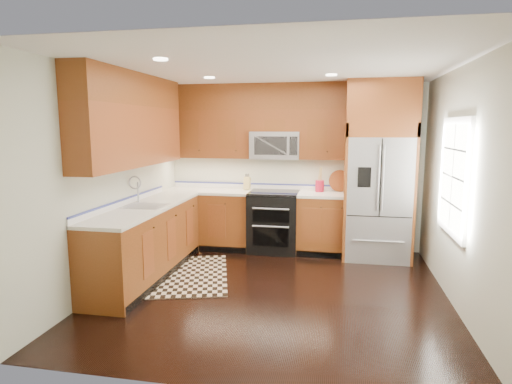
% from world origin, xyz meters
% --- Properties ---
extents(ground, '(4.00, 4.00, 0.00)m').
position_xyz_m(ground, '(0.00, 0.00, 0.00)').
color(ground, black).
rests_on(ground, ground).
extents(wall_back, '(4.00, 0.02, 2.60)m').
position_xyz_m(wall_back, '(0.00, 2.00, 1.30)').
color(wall_back, beige).
rests_on(wall_back, ground).
extents(wall_left, '(0.02, 4.00, 2.60)m').
position_xyz_m(wall_left, '(-2.00, 0.00, 1.30)').
color(wall_left, beige).
rests_on(wall_left, ground).
extents(wall_right, '(0.02, 4.00, 2.60)m').
position_xyz_m(wall_right, '(2.00, 0.00, 1.30)').
color(wall_right, beige).
rests_on(wall_right, ground).
extents(window, '(0.04, 1.10, 1.30)m').
position_xyz_m(window, '(1.98, 0.20, 1.40)').
color(window, white).
rests_on(window, ground).
extents(base_cabinets, '(2.85, 3.00, 0.90)m').
position_xyz_m(base_cabinets, '(-1.23, 0.90, 0.45)').
color(base_cabinets, brown).
rests_on(base_cabinets, ground).
extents(countertop, '(2.86, 3.01, 0.04)m').
position_xyz_m(countertop, '(-1.09, 1.01, 0.92)').
color(countertop, white).
rests_on(countertop, base_cabinets).
extents(upper_cabinets, '(2.85, 3.00, 1.15)m').
position_xyz_m(upper_cabinets, '(-1.15, 1.09, 2.02)').
color(upper_cabinets, brown).
rests_on(upper_cabinets, ground).
extents(range, '(0.76, 0.67, 0.95)m').
position_xyz_m(range, '(-0.25, 1.67, 0.47)').
color(range, black).
rests_on(range, ground).
extents(microwave, '(0.76, 0.40, 0.42)m').
position_xyz_m(microwave, '(-0.25, 1.80, 1.66)').
color(microwave, '#B2B2B7').
rests_on(microwave, ground).
extents(refrigerator, '(0.98, 0.75, 2.60)m').
position_xyz_m(refrigerator, '(1.30, 1.63, 1.30)').
color(refrigerator, '#B2B2B7').
rests_on(refrigerator, ground).
extents(sink_faucet, '(0.54, 0.44, 0.37)m').
position_xyz_m(sink_faucet, '(-1.73, 0.23, 0.99)').
color(sink_faucet, '#B2B2B7').
rests_on(sink_faucet, countertop).
extents(rug, '(1.35, 1.78, 0.01)m').
position_xyz_m(rug, '(-1.17, 0.35, 0.01)').
color(rug, black).
rests_on(rug, ground).
extents(knife_block, '(0.09, 0.13, 0.26)m').
position_xyz_m(knife_block, '(-0.71, 1.84, 1.05)').
color(knife_block, tan).
rests_on(knife_block, countertop).
extents(utensil_crock, '(0.17, 0.17, 0.38)m').
position_xyz_m(utensil_crock, '(0.44, 1.84, 1.07)').
color(utensil_crock, '#AB1533').
rests_on(utensil_crock, countertop).
extents(cutting_board, '(0.38, 0.38, 0.02)m').
position_xyz_m(cutting_board, '(0.75, 1.94, 0.95)').
color(cutting_board, brown).
rests_on(cutting_board, countertop).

